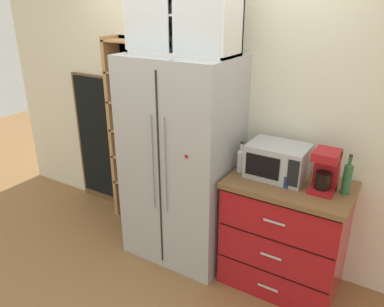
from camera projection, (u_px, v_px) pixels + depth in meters
name	position (u px, v px, depth m)	size (l,w,h in m)	color
ground_plane	(182.00, 248.00, 3.57)	(10.70, 10.70, 0.00)	olive
wall_back_cream	(204.00, 108.00, 3.40)	(5.00, 0.10, 2.55)	silver
refrigerator	(182.00, 161.00, 3.24)	(0.91, 0.68, 1.80)	#ADAFB5
pantry_shelf_column	(136.00, 132.00, 3.79)	(0.51, 0.26, 1.87)	brown
counter_cabinet	(284.00, 234.00, 2.99)	(0.92, 0.60, 0.92)	#A8161C
microwave	(278.00, 161.00, 2.87)	(0.44, 0.33, 0.26)	#ADAFB5
coffee_maker	(325.00, 170.00, 2.65)	(0.17, 0.20, 0.31)	#A8161C
mug_navy	(288.00, 181.00, 2.74)	(0.12, 0.08, 0.09)	navy
mug_charcoal	(293.00, 175.00, 2.84)	(0.12, 0.08, 0.08)	#2D2D33
bottle_green	(347.00, 177.00, 2.61)	(0.06, 0.06, 0.29)	#285B33
bottle_clear	(241.00, 159.00, 2.96)	(0.06, 0.06, 0.25)	silver
upper_cabinet	(184.00, 15.00, 2.83)	(0.87, 0.32, 0.57)	silver
chalkboard_menu	(99.00, 140.00, 4.17)	(0.60, 0.04, 1.46)	brown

